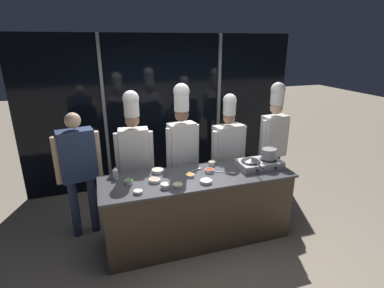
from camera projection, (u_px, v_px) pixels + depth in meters
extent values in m
plane|color=gray|center=(198.00, 237.00, 4.14)|extent=(24.00, 24.00, 0.00)
cube|color=black|center=(164.00, 112.00, 5.40)|extent=(4.87, 0.04, 2.70)
cube|color=gray|center=(105.00, 117.00, 5.06)|extent=(0.05, 0.05, 2.70)
cube|color=gray|center=(218.00, 109.00, 5.66)|extent=(0.05, 0.05, 2.70)
cube|color=#4C3D2D|center=(198.00, 209.00, 3.99)|extent=(2.41, 0.73, 0.91)
cube|color=#47474C|center=(198.00, 177.00, 3.84)|extent=(2.48, 0.77, 0.03)
cube|color=#B2B5BA|center=(259.00, 164.00, 4.08)|extent=(0.59, 0.35, 0.09)
cylinder|color=black|center=(251.00, 162.00, 4.03)|extent=(0.24, 0.24, 0.01)
cylinder|color=black|center=(257.00, 170.00, 3.88)|extent=(0.03, 0.01, 0.03)
cylinder|color=black|center=(268.00, 159.00, 4.11)|extent=(0.24, 0.24, 0.01)
cylinder|color=black|center=(276.00, 168.00, 3.96)|extent=(0.03, 0.01, 0.03)
cylinder|color=#232326|center=(251.00, 161.00, 4.02)|extent=(0.24, 0.24, 0.01)
cone|color=#232326|center=(251.00, 160.00, 4.02)|extent=(0.26, 0.26, 0.04)
cylinder|color=black|center=(259.00, 165.00, 3.82)|extent=(0.02, 0.19, 0.02)
cylinder|color=#93969B|center=(269.00, 154.00, 4.08)|extent=(0.20, 0.20, 0.14)
torus|color=#93969B|center=(269.00, 149.00, 4.06)|extent=(0.20, 0.20, 0.01)
torus|color=#93969B|center=(262.00, 152.00, 4.03)|extent=(0.01, 0.05, 0.05)
torus|color=#93969B|center=(276.00, 150.00, 4.10)|extent=(0.01, 0.05, 0.05)
cylinder|color=white|center=(115.00, 174.00, 3.73)|extent=(0.07, 0.07, 0.12)
cone|color=white|center=(115.00, 168.00, 3.71)|extent=(0.06, 0.06, 0.03)
cylinder|color=white|center=(206.00, 182.00, 3.64)|extent=(0.15, 0.15, 0.03)
torus|color=white|center=(206.00, 180.00, 3.64)|extent=(0.15, 0.15, 0.01)
cylinder|color=white|center=(206.00, 181.00, 3.64)|extent=(0.12, 0.12, 0.02)
cylinder|color=white|center=(190.00, 175.00, 3.81)|extent=(0.11, 0.11, 0.03)
torus|color=white|center=(190.00, 174.00, 3.80)|extent=(0.11, 0.11, 0.01)
cylinder|color=orange|center=(190.00, 175.00, 3.81)|extent=(0.09, 0.09, 0.02)
cylinder|color=white|center=(155.00, 181.00, 3.67)|extent=(0.14, 0.14, 0.04)
torus|color=white|center=(155.00, 179.00, 3.66)|extent=(0.14, 0.14, 0.01)
cylinder|color=#EAA893|center=(155.00, 180.00, 3.66)|extent=(0.12, 0.12, 0.02)
cylinder|color=white|center=(158.00, 171.00, 3.92)|extent=(0.15, 0.15, 0.04)
torus|color=white|center=(158.00, 170.00, 3.92)|extent=(0.16, 0.16, 0.01)
cylinder|color=beige|center=(158.00, 170.00, 3.92)|extent=(0.13, 0.13, 0.02)
cylinder|color=white|center=(165.00, 186.00, 3.51)|extent=(0.11, 0.11, 0.05)
torus|color=white|center=(165.00, 184.00, 3.50)|extent=(0.12, 0.12, 0.01)
cylinder|color=silver|center=(165.00, 185.00, 3.50)|extent=(0.09, 0.09, 0.03)
cylinder|color=white|center=(178.00, 185.00, 3.54)|extent=(0.12, 0.12, 0.03)
torus|color=white|center=(178.00, 184.00, 3.54)|extent=(0.12, 0.12, 0.01)
cylinder|color=#E0C689|center=(178.00, 185.00, 3.54)|extent=(0.10, 0.10, 0.02)
cylinder|color=white|center=(210.00, 171.00, 3.93)|extent=(0.12, 0.12, 0.04)
torus|color=white|center=(210.00, 169.00, 3.93)|extent=(0.12, 0.12, 0.01)
cylinder|color=#B22D1E|center=(210.00, 170.00, 3.93)|extent=(0.10, 0.10, 0.02)
cylinder|color=white|center=(212.00, 164.00, 4.14)|extent=(0.09, 0.09, 0.05)
torus|color=white|center=(212.00, 162.00, 4.14)|extent=(0.10, 0.10, 0.01)
cylinder|color=#9E896B|center=(212.00, 163.00, 4.14)|extent=(0.08, 0.08, 0.03)
cylinder|color=white|center=(129.00, 182.00, 3.61)|extent=(0.10, 0.10, 0.05)
torus|color=white|center=(129.00, 180.00, 3.61)|extent=(0.10, 0.10, 0.01)
cylinder|color=#4C9E47|center=(129.00, 181.00, 3.61)|extent=(0.08, 0.08, 0.03)
cylinder|color=white|center=(138.00, 192.00, 3.39)|extent=(0.11, 0.11, 0.03)
torus|color=white|center=(138.00, 191.00, 3.39)|extent=(0.11, 0.11, 0.01)
cylinder|color=silver|center=(138.00, 191.00, 3.39)|extent=(0.09, 0.09, 0.02)
cube|color=#B2B5BA|center=(222.00, 172.00, 3.92)|extent=(0.17, 0.10, 0.01)
ellipsoid|color=#B2B5BA|center=(233.00, 173.00, 3.90)|extent=(0.10, 0.09, 0.02)
cube|color=#B2B5BA|center=(193.00, 171.00, 3.97)|extent=(0.15, 0.06, 0.01)
ellipsoid|color=#B2B5BA|center=(199.00, 168.00, 4.04)|extent=(0.08, 0.07, 0.02)
cylinder|color=#2D3856|center=(93.00, 204.00, 4.17)|extent=(0.12, 0.12, 0.84)
cylinder|color=#2D3856|center=(75.00, 208.00, 4.06)|extent=(0.12, 0.12, 0.84)
cube|color=navy|center=(77.00, 155.00, 3.87)|extent=(0.48, 0.31, 0.68)
cylinder|color=beige|center=(98.00, 154.00, 3.96)|extent=(0.09, 0.09, 0.62)
cylinder|color=beige|center=(57.00, 161.00, 3.73)|extent=(0.09, 0.09, 0.62)
sphere|color=beige|center=(73.00, 120.00, 3.72)|extent=(0.20, 0.20, 0.20)
cylinder|color=#2D3856|center=(145.00, 197.00, 4.40)|extent=(0.10, 0.10, 0.80)
cylinder|color=#2D3856|center=(130.00, 198.00, 4.36)|extent=(0.10, 0.10, 0.80)
cube|color=white|center=(134.00, 151.00, 4.14)|extent=(0.42, 0.24, 0.65)
cylinder|color=white|center=(151.00, 152.00, 4.16)|extent=(0.08, 0.08, 0.60)
cylinder|color=white|center=(118.00, 154.00, 4.07)|extent=(0.08, 0.08, 0.60)
sphere|color=#A87A5B|center=(132.00, 120.00, 4.00)|extent=(0.19, 0.19, 0.19)
cylinder|color=white|center=(131.00, 108.00, 3.94)|extent=(0.20, 0.20, 0.24)
sphere|color=white|center=(131.00, 99.00, 3.90)|extent=(0.22, 0.22, 0.22)
cylinder|color=#4C4C51|center=(189.00, 190.00, 4.58)|extent=(0.10, 0.10, 0.82)
cylinder|color=#4C4C51|center=(176.00, 193.00, 4.49)|extent=(0.10, 0.10, 0.82)
cube|color=white|center=(182.00, 146.00, 4.29)|extent=(0.41, 0.26, 0.66)
cylinder|color=white|center=(196.00, 145.00, 4.36)|extent=(0.08, 0.08, 0.61)
cylinder|color=white|center=(169.00, 149.00, 4.17)|extent=(0.08, 0.08, 0.61)
sphere|color=brown|center=(182.00, 115.00, 4.14)|extent=(0.20, 0.20, 0.20)
cylinder|color=white|center=(181.00, 101.00, 4.08)|extent=(0.21, 0.21, 0.27)
sphere|color=white|center=(181.00, 91.00, 4.04)|extent=(0.22, 0.22, 0.22)
cylinder|color=#4C4C51|center=(233.00, 183.00, 4.89)|extent=(0.12, 0.12, 0.76)
cylinder|color=#4C4C51|center=(220.00, 186.00, 4.77)|extent=(0.12, 0.12, 0.76)
cube|color=white|center=(228.00, 144.00, 4.61)|extent=(0.49, 0.32, 0.61)
cylinder|color=white|center=(243.00, 144.00, 4.70)|extent=(0.09, 0.09, 0.56)
cylinder|color=white|center=(215.00, 149.00, 4.47)|extent=(0.09, 0.09, 0.56)
sphere|color=#A87A5B|center=(229.00, 118.00, 4.47)|extent=(0.18, 0.18, 0.18)
cylinder|color=white|center=(230.00, 108.00, 4.42)|extent=(0.19, 0.19, 0.21)
sphere|color=white|center=(230.00, 101.00, 4.38)|extent=(0.20, 0.20, 0.20)
cylinder|color=#232326|center=(275.00, 177.00, 5.02)|extent=(0.10, 0.10, 0.82)
cylinder|color=#232326|center=(265.00, 179.00, 4.93)|extent=(0.10, 0.10, 0.82)
cube|color=white|center=(274.00, 136.00, 4.74)|extent=(0.42, 0.25, 0.66)
cylinder|color=white|center=(286.00, 136.00, 4.80)|extent=(0.08, 0.08, 0.61)
cylinder|color=white|center=(264.00, 139.00, 4.62)|extent=(0.08, 0.08, 0.61)
sphere|color=beige|center=(276.00, 108.00, 4.59)|extent=(0.19, 0.19, 0.19)
cylinder|color=white|center=(277.00, 97.00, 4.53)|extent=(0.20, 0.20, 0.23)
sphere|color=white|center=(278.00, 90.00, 4.50)|extent=(0.22, 0.22, 0.22)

